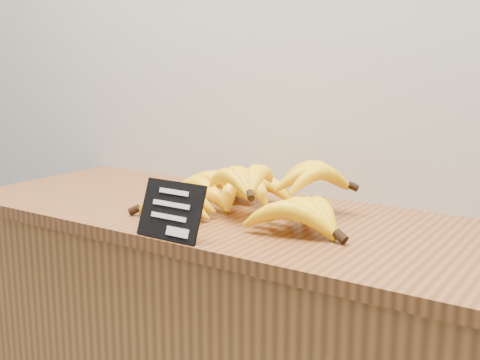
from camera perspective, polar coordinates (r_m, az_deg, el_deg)
name	(u,v)px	position (r m, az deg, el deg)	size (l,w,h in m)	color
counter_top	(252,221)	(1.40, 1.14, -3.88)	(1.50, 0.54, 0.03)	brown
chalkboard_sign	(171,211)	(1.21, -6.57, -2.90)	(0.15, 0.01, 0.12)	black
banana_pile	(246,194)	(1.39, 0.59, -1.29)	(0.54, 0.42, 0.12)	yellow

